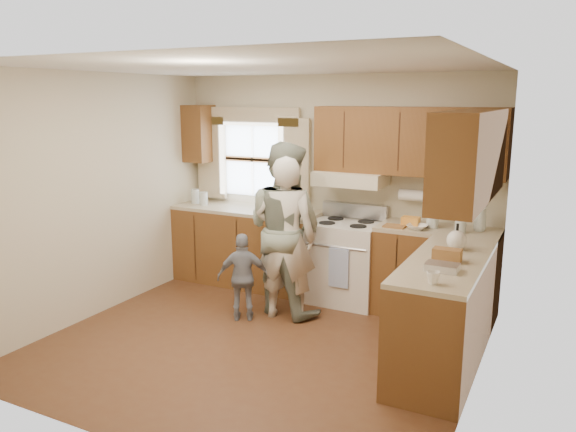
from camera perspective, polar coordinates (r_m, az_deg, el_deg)
The scene contains 6 objects.
room at distance 4.97m, azimuth -3.12°, elevation 0.38°, with size 3.80×3.80×3.80m.
kitchen_fixtures at distance 5.77m, azimuth 7.61°, elevation -2.27°, with size 3.80×2.25×2.15m.
stove at distance 6.29m, azimuth 5.91°, elevation -4.52°, with size 0.76×0.67×1.07m.
woman_left at distance 5.70m, azimuth -0.25°, elevation -2.30°, with size 0.61×0.40×1.68m, color beige.
woman_right at distance 5.85m, azimuth -0.36°, elevation -1.29°, with size 0.88×0.68×1.81m, color #2C4633.
child at distance 5.75m, azimuth -4.55°, elevation -6.21°, with size 0.53×0.22×0.91m, color gray.
Camera 1 is at (2.44, -4.21, 2.25)m, focal length 35.00 mm.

